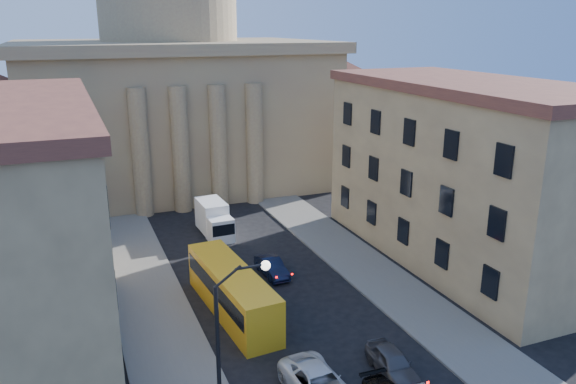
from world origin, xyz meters
The scene contains 9 objects.
sidewalk_left centered at (-8.50, 18.00, 0.07)m, with size 5.00×60.00×0.15m, color #625F5A.
sidewalk_right centered at (8.50, 18.00, 0.07)m, with size 5.00×60.00×0.15m, color #625F5A.
church centered at (0.00, 55.47, 11.88)m, with size 68.02×28.76×36.60m.
building_right centered at (17.00, 22.00, 7.42)m, with size 11.60×26.60×14.70m.
street_lamp centered at (-6.97, 8.00, 5.29)m, with size 2.62×0.44×8.83m.
car_right_far centered at (2.77, 9.56, 0.73)m, with size 1.73×4.30×1.47m, color #454549.
car_right_distant centered at (1.06, 24.27, 0.69)m, with size 1.46×4.18×1.38m, color black.
city_bus centered at (-3.50, 19.67, 1.70)m, with size 3.46×11.38×3.16m.
box_truck centered at (-0.80, 34.58, 1.45)m, with size 2.39×5.65×3.06m.
Camera 1 is at (-12.79, -13.50, 18.77)m, focal length 35.00 mm.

